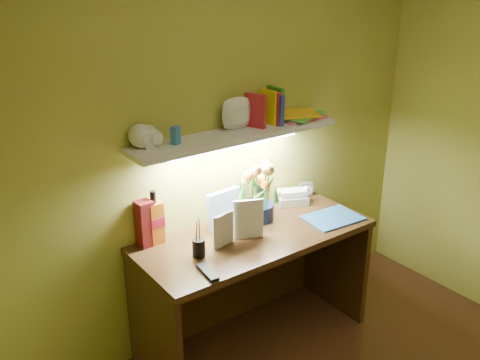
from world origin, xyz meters
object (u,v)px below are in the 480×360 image
at_px(desk, 255,289).
at_px(telephone, 292,195).
at_px(desk_clock, 305,189).
at_px(whisky_bottle, 154,217).
at_px(flower_bouquet, 258,192).

bearing_deg(desk, telephone, 23.38).
bearing_deg(desk_clock, telephone, -141.42).
xyz_separation_m(telephone, desk_clock, (0.16, 0.04, -0.01)).
bearing_deg(whisky_bottle, telephone, -3.11).
distance_m(telephone, whisky_bottle, 0.97).
height_order(flower_bouquet, desk_clock, flower_bouquet).
height_order(flower_bouquet, telephone, flower_bouquet).
height_order(desk, telephone, telephone).
bearing_deg(telephone, whisky_bottle, -158.30).
height_order(flower_bouquet, whisky_bottle, flower_bouquet).
xyz_separation_m(desk, flower_bouquet, (0.13, 0.15, 0.55)).
relative_size(flower_bouquet, desk_clock, 3.82).
xyz_separation_m(desk_clock, whisky_bottle, (-1.12, 0.01, 0.11)).
xyz_separation_m(telephone, whisky_bottle, (-0.96, 0.05, 0.10)).
relative_size(flower_bouquet, telephone, 1.86).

